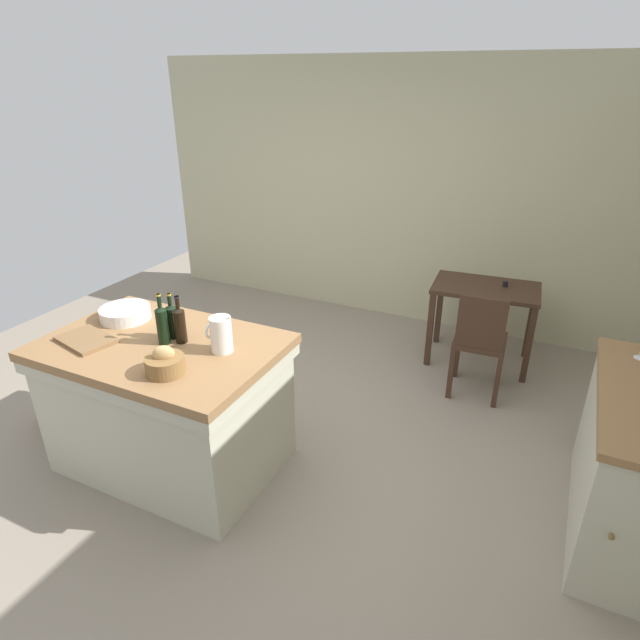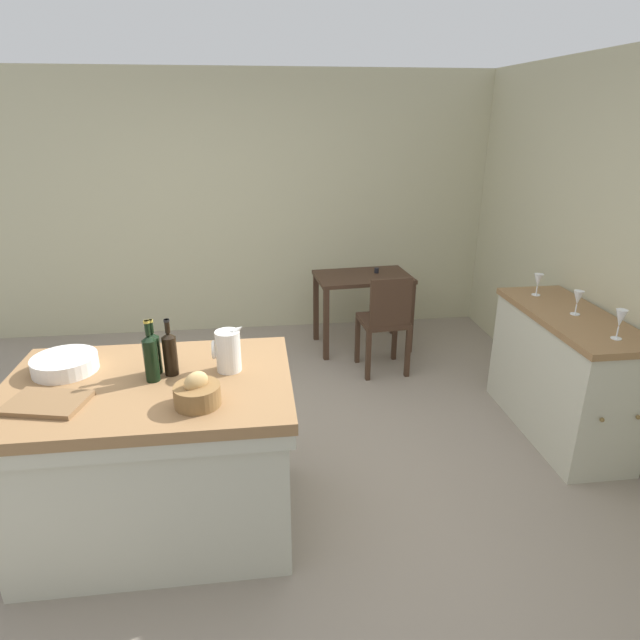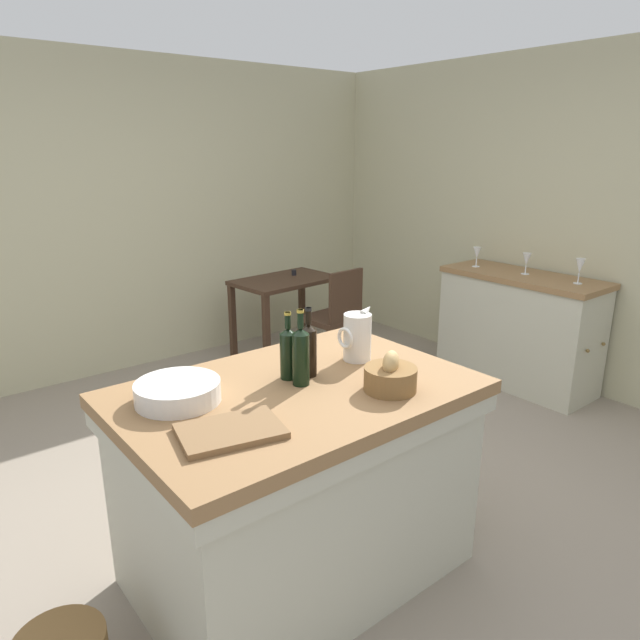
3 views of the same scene
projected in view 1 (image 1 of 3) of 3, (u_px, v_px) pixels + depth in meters
name	position (u px, v px, depth m)	size (l,w,h in m)	color
ground_plane	(265.00, 442.00, 3.82)	(6.76, 6.76, 0.00)	gray
wall_back	(391.00, 195.00, 5.39)	(5.32, 0.12, 2.60)	#B7B28E
island_table	(168.00, 400.00, 3.44)	(1.46, 0.99, 0.91)	olive
side_cabinet	(632.00, 465.00, 2.92)	(0.52, 1.28, 0.91)	olive
writing_desk	(485.00, 299.00, 4.66)	(0.94, 0.63, 0.79)	#3D281C
wooden_chair	(480.00, 341.00, 4.18)	(0.43, 0.43, 0.92)	#3D281C
pitcher	(221.00, 334.00, 3.11)	(0.17, 0.13, 0.26)	silver
wash_bowl	(125.00, 313.00, 3.56)	(0.33, 0.33, 0.08)	silver
bread_basket	(165.00, 363.00, 2.91)	(0.22, 0.22, 0.17)	brown
cutting_board	(86.00, 340.00, 3.27)	(0.35, 0.24, 0.02)	brown
wine_bottle_dark	(180.00, 324.00, 3.22)	(0.07, 0.07, 0.31)	black
wine_bottle_amber	(172.00, 320.00, 3.28)	(0.07, 0.07, 0.30)	black
wine_bottle_green	(162.00, 324.00, 3.20)	(0.07, 0.07, 0.33)	black
wicker_hamper	(67.00, 407.00, 3.99)	(0.31, 0.31, 0.26)	brown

